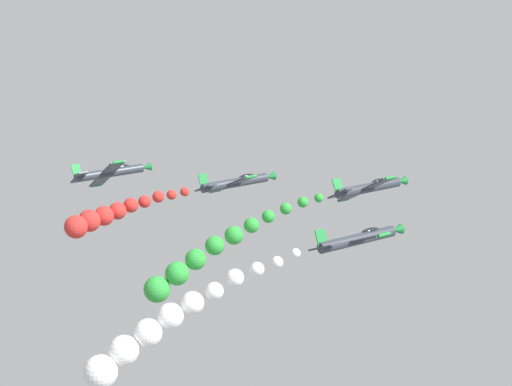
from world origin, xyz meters
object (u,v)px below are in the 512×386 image
at_px(airplane_lead, 369,187).
at_px(airplane_left_inner, 236,182).
at_px(airplane_left_outer, 111,173).
at_px(airplane_right_inner, 359,239).

relative_size(airplane_lead, airplane_left_inner, 1.00).
bearing_deg(airplane_left_outer, airplane_lead, 40.78).
height_order(airplane_right_inner, airplane_left_outer, airplane_left_outer).
distance_m(airplane_left_inner, airplane_right_inner, 23.41).
bearing_deg(airplane_left_outer, airplane_left_inner, 41.03).
distance_m(airplane_left_inner, airplane_left_outer, 16.57).
height_order(airplane_lead, airplane_right_inner, airplane_lead).
relative_size(airplane_right_inner, airplane_left_outer, 1.00).
relative_size(airplane_left_inner, airplane_left_outer, 1.00).
distance_m(airplane_lead, airplane_left_outer, 32.70).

